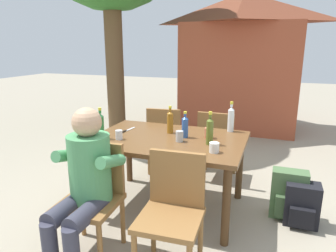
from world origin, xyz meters
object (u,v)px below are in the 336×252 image
chair_near_right (173,207)px  backpack_by_near_side (288,195)px  dining_table (168,147)px  backpack_by_far_side (302,205)px  cup_white (214,147)px  cup_glass (119,135)px  table_knife (127,130)px  chair_far_left (166,137)px  bottle_olive (210,130)px  chair_near_left (94,192)px  person_in_white_shirt (84,178)px  bottle_amber (170,121)px  chair_far_right (217,142)px  cup_terracotta (209,133)px  bottle_blue (185,126)px  cup_steel (180,136)px  bottle_clear (231,119)px  brick_kiosk (241,59)px  bottle_green (101,125)px

chair_near_right → backpack_by_near_side: (0.82, 1.01, -0.26)m
dining_table → backpack_by_far_side: (1.27, 0.11, -0.46)m
cup_white → cup_glass: cup_glass is taller
table_knife → chair_far_left: bearing=76.4°
cup_white → chair_near_right: bearing=-108.0°
bottle_olive → cup_white: bearing=-67.2°
chair_near_left → person_in_white_shirt: bearing=-87.8°
bottle_amber → bottle_olive: (0.46, -0.23, 0.01)m
chair_far_right → cup_terracotta: bearing=-86.4°
chair_far_right → cup_terracotta: size_ratio=8.40×
person_in_white_shirt → bottle_blue: 1.12m
bottle_blue → cup_white: (0.36, -0.33, -0.07)m
cup_white → cup_terracotta: (-0.13, 0.39, 0.01)m
chair_near_left → backpack_by_far_side: bearing=29.8°
cup_glass → cup_steel: cup_steel is taller
chair_far_left → bottle_clear: size_ratio=2.76×
bottle_olive → cup_glass: bottle_olive is taller
bottle_olive → backpack_by_far_side: size_ratio=0.75×
bottle_clear → table_knife: 1.09m
bottle_clear → cup_terracotta: bearing=-117.4°
cup_glass → brick_kiosk: brick_kiosk is taller
dining_table → chair_far_left: bearing=111.7°
person_in_white_shirt → cup_glass: 0.73m
bottle_blue → cup_terracotta: 0.24m
chair_far_right → chair_far_left: size_ratio=1.00×
bottle_green → bottle_clear: size_ratio=0.96×
dining_table → chair_near_left: (-0.34, -0.81, -0.16)m
bottle_amber → chair_near_right: bearing=-69.6°
dining_table → bottle_clear: 0.73m
chair_near_left → bottle_amber: 1.09m
chair_near_right → cup_white: 0.65m
chair_near_left → bottle_amber: (0.30, 0.98, 0.37)m
cup_glass → backpack_by_near_side: (1.58, 0.40, -0.56)m
bottle_olive → brick_kiosk: bearing=92.8°
cup_glass → cup_terracotta: cup_terracotta is taller
cup_white → cup_steel: 0.41m
cup_glass → brick_kiosk: bearing=79.9°
cup_white → table_knife: cup_white is taller
bottle_clear → cup_steel: (-0.39, -0.51, -0.09)m
person_in_white_shirt → dining_table: bearing=70.2°
bottle_green → backpack_by_near_side: size_ratio=0.64×
chair_far_right → chair_near_right: same height
cup_white → cup_terracotta: size_ratio=0.83×
bottle_green → cup_terracotta: size_ratio=2.93×
chair_far_left → cup_glass: bearing=-95.8°
chair_near_right → bottle_amber: size_ratio=3.09×
person_in_white_shirt → brick_kiosk: 4.57m
cup_steel → brick_kiosk: bearing=88.4°
chair_near_left → cup_white: size_ratio=10.18×
chair_near_right → cup_terracotta: (0.05, 0.94, 0.30)m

